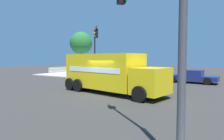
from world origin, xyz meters
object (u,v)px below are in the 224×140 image
object	(u,v)px
pedestrian_near_corner	(88,68)
shade_tree_near	(81,43)
delivery_truck	(110,73)
pickup_navy	(192,76)
traffic_light_secondary	(154,6)
traffic_light_primary	(95,45)

from	to	relation	value
pedestrian_near_corner	shade_tree_near	world-z (taller)	shade_tree_near
delivery_truck	pickup_navy	xyz separation A→B (m)	(-9.94, 3.87, -0.82)
pickup_navy	pedestrian_near_corner	distance (m)	16.61
traffic_light_secondary	delivery_truck	bearing A→B (deg)	-137.81
traffic_light_secondary	pedestrian_near_corner	xyz separation A→B (m)	(-19.24, -18.93, -3.21)
traffic_light_primary	traffic_light_secondary	xyz separation A→B (m)	(13.27, 12.64, 0.08)
traffic_light_primary	pedestrian_near_corner	size ratio (longest dim) A/B	3.88
traffic_light_secondary	shade_tree_near	distance (m)	28.58
pickup_navy	shade_tree_near	size ratio (longest dim) A/B	0.77
shade_tree_near	traffic_light_primary	bearing A→B (deg)	51.43
traffic_light_primary	pedestrian_near_corner	distance (m)	9.22
delivery_truck	pedestrian_near_corner	world-z (taller)	delivery_truck
pickup_navy	pedestrian_near_corner	bearing A→B (deg)	-97.97
pedestrian_near_corner	delivery_truck	bearing A→B (deg)	45.78
traffic_light_primary	shade_tree_near	xyz separation A→B (m)	(-6.42, -8.06, 0.93)
delivery_truck	pickup_navy	size ratio (longest dim) A/B	1.67
traffic_light_secondary	pedestrian_near_corner	distance (m)	27.18
delivery_truck	traffic_light_secondary	world-z (taller)	traffic_light_secondary
delivery_truck	traffic_light_secondary	xyz separation A→B (m)	(7.00, 6.35, 2.68)
traffic_light_primary	traffic_light_secondary	bearing A→B (deg)	43.62
traffic_light_primary	pickup_navy	xyz separation A→B (m)	(-3.67, 10.17, -3.42)
pedestrian_near_corner	shade_tree_near	size ratio (longest dim) A/B	0.23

